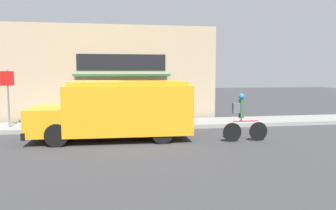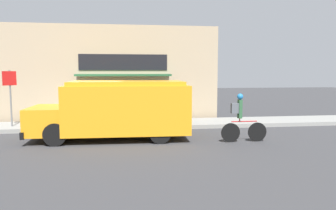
% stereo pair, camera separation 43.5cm
% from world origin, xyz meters
% --- Properties ---
extents(ground_plane, '(70.00, 70.00, 0.00)m').
position_xyz_m(ground_plane, '(0.00, 0.00, 0.00)').
color(ground_plane, '#38383A').
extents(sidewalk, '(28.00, 2.16, 0.17)m').
position_xyz_m(sidewalk, '(0.00, 1.08, 0.09)').
color(sidewalk, gray).
rests_on(sidewalk, ground_plane).
extents(storefront, '(12.36, 1.06, 4.80)m').
position_xyz_m(storefront, '(0.07, 2.56, 2.41)').
color(storefront, tan).
rests_on(storefront, ground_plane).
extents(school_bus, '(5.86, 2.96, 2.16)m').
position_xyz_m(school_bus, '(1.11, -1.58, 1.13)').
color(school_bus, orange).
rests_on(school_bus, ground_plane).
extents(cyclist, '(1.69, 0.22, 1.74)m').
position_xyz_m(cyclist, '(5.48, -2.82, 0.83)').
color(cyclist, black).
rests_on(cyclist, ground_plane).
extents(stop_sign_post, '(0.45, 0.45, 2.41)m').
position_xyz_m(stop_sign_post, '(-3.42, 0.77, 1.79)').
color(stop_sign_post, slate).
rests_on(stop_sign_post, sidewalk).
extents(trash_bin, '(0.47, 0.47, 0.75)m').
position_xyz_m(trash_bin, '(1.29, 1.27, 0.55)').
color(trash_bin, '#38383D').
rests_on(trash_bin, sidewalk).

